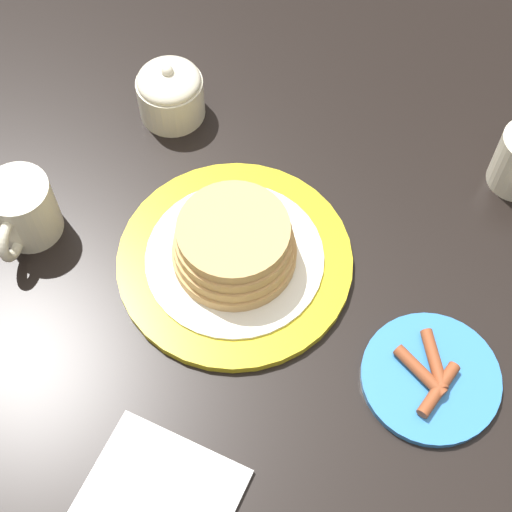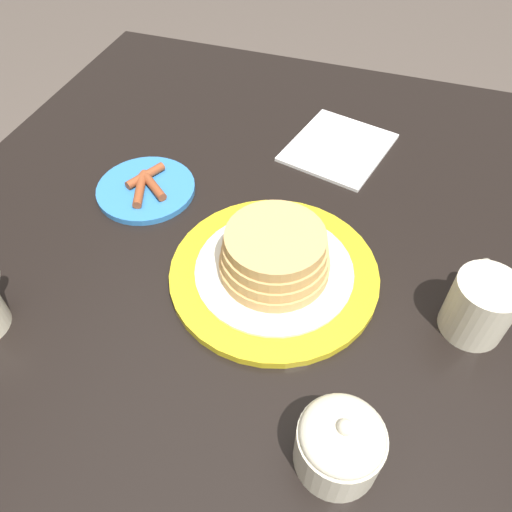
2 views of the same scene
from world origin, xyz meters
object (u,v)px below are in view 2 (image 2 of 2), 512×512
Objects in this scene: pancake_plate at (275,260)px; side_plate_bacon at (146,188)px; sugar_bowl at (340,443)px; napkin at (338,147)px; coffee_mug at (480,303)px.

side_plate_bacon is at bearing 68.28° from pancake_plate.
sugar_bowl is at bearing -129.93° from side_plate_bacon.
napkin is (0.52, 0.11, -0.04)m from sugar_bowl.
pancake_plate is at bearing 31.31° from sugar_bowl.
napkin is (0.30, 0.24, -0.04)m from coffee_mug.
sugar_bowl reaches higher than coffee_mug.
coffee_mug is at bearing -100.87° from side_plate_bacon.
pancake_plate is at bearing 175.84° from napkin.
coffee_mug is 0.39m from napkin.
sugar_bowl reaches higher than napkin.
side_plate_bacon is at bearing 127.96° from napkin.
coffee_mug is at bearing -89.77° from pancake_plate.
pancake_plate is 0.26m from side_plate_bacon.
side_plate_bacon is 1.77× the size of sugar_bowl.
coffee_mug is at bearing -142.34° from napkin.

